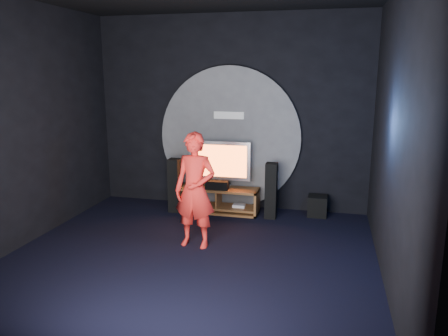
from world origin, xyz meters
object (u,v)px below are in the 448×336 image
(tower_speaker_right, at_px, (271,191))
(tower_speaker_left, at_px, (175,185))
(player, at_px, (195,190))
(media_console, at_px, (219,202))
(tv, at_px, (219,162))
(subwoofer, at_px, (317,206))

(tower_speaker_right, bearing_deg, tower_speaker_left, -178.39)
(tower_speaker_left, relative_size, player, 0.58)
(tower_speaker_left, bearing_deg, media_console, 10.62)
(tv, height_order, player, player)
(tower_speaker_left, distance_m, subwoofer, 2.56)
(tower_speaker_left, xyz_separation_m, player, (0.84, -1.44, 0.35))
(tv, xyz_separation_m, player, (0.06, -1.66, -0.07))
(tv, bearing_deg, subwoofer, 4.26)
(media_console, height_order, tower_speaker_right, tower_speaker_right)
(tower_speaker_right, height_order, subwoofer, tower_speaker_right)
(media_console, relative_size, tower_speaker_right, 1.48)
(tv, bearing_deg, tower_speaker_left, -164.61)
(tower_speaker_right, bearing_deg, tv, 170.20)
(subwoofer, xyz_separation_m, player, (-1.68, -1.79, 0.65))
(subwoofer, height_order, player, player)
(subwoofer, bearing_deg, tv, -175.74)
(player, bearing_deg, tv, 96.39)
(media_console, relative_size, tower_speaker_left, 1.48)
(tv, xyz_separation_m, subwoofer, (1.74, 0.13, -0.73))
(subwoofer, bearing_deg, player, -133.31)
(media_console, xyz_separation_m, subwoofer, (1.74, 0.20, -0.01))
(media_console, distance_m, tv, 0.72)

